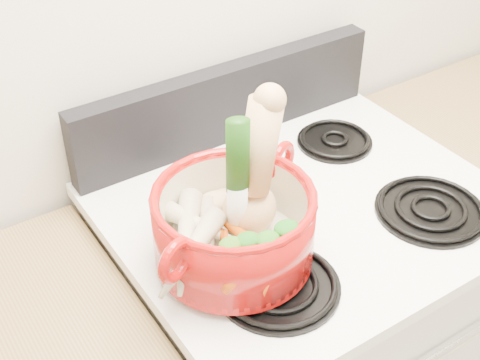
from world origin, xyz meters
TOP-DOWN VIEW (x-y plane):
  - stove_body at (0.00, 1.40)m, footprint 0.76×0.65m
  - cooktop at (0.00, 1.40)m, footprint 0.78×0.67m
  - control_backsplash at (0.00, 1.70)m, footprint 0.76×0.05m
  - burner_front_left at (-0.19, 1.24)m, footprint 0.22×0.22m
  - burner_front_right at (0.19, 1.24)m, footprint 0.22×0.22m
  - burner_back_left at (-0.19, 1.54)m, footprint 0.17×0.17m
  - burner_back_right at (0.19, 1.54)m, footprint 0.17×0.17m
  - dutch_oven at (-0.22, 1.34)m, footprint 0.38×0.38m
  - pot_handle_left at (-0.37, 1.27)m, footprint 0.08×0.05m
  - pot_handle_right at (-0.07, 1.40)m, footprint 0.08×0.05m
  - squash at (-0.17, 1.36)m, footprint 0.19×0.16m
  - leek at (-0.21, 1.35)m, footprint 0.06×0.06m
  - ginger at (-0.20, 1.43)m, footprint 0.08×0.07m
  - parsnip_0 at (-0.26, 1.35)m, footprint 0.13×0.19m
  - parsnip_1 at (-0.30, 1.36)m, footprint 0.17×0.21m
  - parsnip_2 at (-0.26, 1.38)m, footprint 0.13×0.19m
  - parsnip_3 at (-0.32, 1.32)m, footprint 0.19×0.14m
  - carrot_0 at (-0.23, 1.28)m, footprint 0.04×0.16m
  - carrot_1 at (-0.25, 1.30)m, footprint 0.06×0.15m
  - carrot_2 at (-0.21, 1.31)m, footprint 0.07×0.18m
  - carrot_3 at (-0.27, 1.28)m, footprint 0.09×0.13m

SIDE VIEW (x-z plane):
  - stove_body at x=0.00m, z-range 0.00..0.92m
  - cooktop at x=0.00m, z-range 0.92..0.95m
  - burner_front_left at x=-0.19m, z-range 0.95..0.97m
  - burner_front_right at x=0.19m, z-range 0.95..0.97m
  - burner_back_left at x=-0.19m, z-range 0.95..0.97m
  - burner_back_right at x=0.19m, z-range 0.95..0.97m
  - carrot_0 at x=-0.23m, z-range 0.99..1.04m
  - parsnip_0 at x=-0.26m, z-range 0.99..1.04m
  - ginger at x=-0.20m, z-range 1.00..1.04m
  - carrot_1 at x=-0.25m, z-range 1.00..1.04m
  - carrot_2 at x=-0.21m, z-range 1.00..1.05m
  - parsnip_1 at x=-0.30m, z-range 1.00..1.06m
  - carrot_3 at x=-0.27m, z-range 1.01..1.05m
  - parsnip_2 at x=-0.26m, z-range 1.01..1.06m
  - parsnip_3 at x=-0.32m, z-range 1.01..1.07m
  - dutch_oven at x=-0.22m, z-range 0.97..1.11m
  - control_backsplash at x=0.00m, z-range 0.95..1.13m
  - pot_handle_left at x=-0.37m, z-range 1.05..1.13m
  - pot_handle_right at x=-0.07m, z-range 1.05..1.13m
  - squash at x=-0.17m, z-range 0.99..1.27m
  - leek at x=-0.21m, z-range 1.00..1.26m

